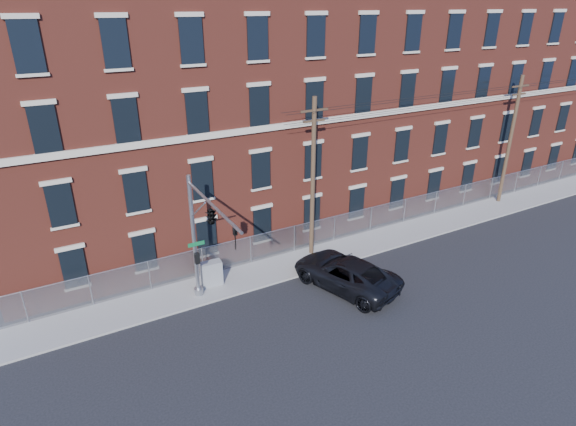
{
  "coord_description": "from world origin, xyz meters",
  "views": [
    {
      "loc": [
        -12.41,
        -17.24,
        14.88
      ],
      "look_at": [
        -0.62,
        4.0,
        4.09
      ],
      "focal_mm": 29.43,
      "sensor_mm": 36.0,
      "label": 1
    }
  ],
  "objects_px": {
    "traffic_signal_mast": "(207,224)",
    "pickup_truck": "(345,273)",
    "utility_pole_near": "(313,176)",
    "utility_cabinet": "(212,273)"
  },
  "relations": [
    {
      "from": "pickup_truck",
      "to": "traffic_signal_mast",
      "type": "bearing_deg",
      "value": -23.52
    },
    {
      "from": "traffic_signal_mast",
      "to": "utility_cabinet",
      "type": "xyz_separation_m",
      "value": [
        1.0,
        2.89,
        -4.54
      ]
    },
    {
      "from": "utility_pole_near",
      "to": "pickup_truck",
      "type": "relative_size",
      "value": 1.57
    },
    {
      "from": "traffic_signal_mast",
      "to": "utility_pole_near",
      "type": "relative_size",
      "value": 0.7
    },
    {
      "from": "utility_pole_near",
      "to": "pickup_truck",
      "type": "xyz_separation_m",
      "value": [
        -0.33,
        -4.22,
        -4.45
      ]
    },
    {
      "from": "utility_pole_near",
      "to": "utility_cabinet",
      "type": "height_order",
      "value": "utility_pole_near"
    },
    {
      "from": "pickup_truck",
      "to": "utility_cabinet",
      "type": "height_order",
      "value": "pickup_truck"
    },
    {
      "from": "traffic_signal_mast",
      "to": "pickup_truck",
      "type": "xyz_separation_m",
      "value": [
        7.67,
        -0.8,
        -4.5
      ]
    },
    {
      "from": "utility_pole_near",
      "to": "utility_cabinet",
      "type": "distance_m",
      "value": 8.33
    },
    {
      "from": "utility_pole_near",
      "to": "utility_cabinet",
      "type": "relative_size",
      "value": 6.82
    }
  ]
}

